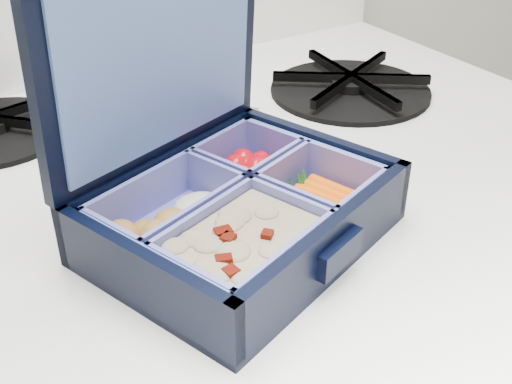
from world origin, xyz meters
TOP-DOWN VIEW (x-y plane):
  - bento_box at (-0.65, 1.54)m, footprint 0.25×0.23m
  - burner_grate at (-0.40, 1.72)m, footprint 0.24×0.24m
  - fork at (-0.59, 1.66)m, footprint 0.14×0.15m

SIDE VIEW (x-z plane):
  - fork at x=-0.59m, z-range 1.00..1.00m
  - burner_grate at x=-0.40m, z-range 1.00..1.02m
  - bento_box at x=-0.65m, z-range 1.00..1.05m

